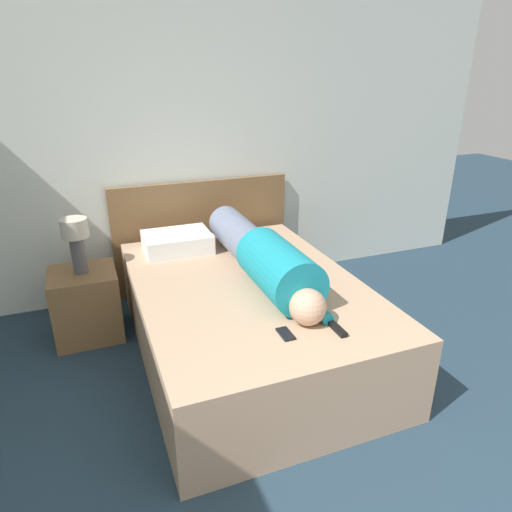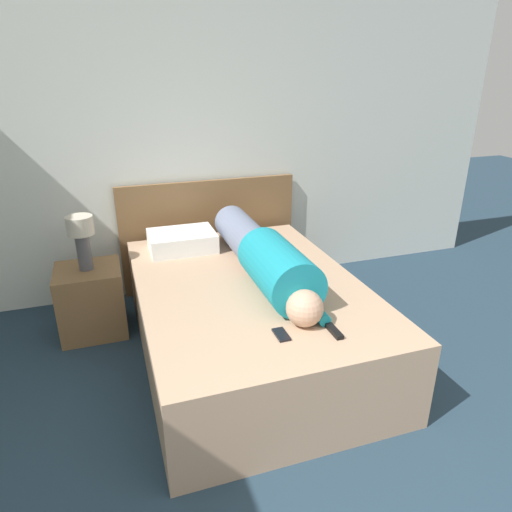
% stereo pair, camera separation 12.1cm
% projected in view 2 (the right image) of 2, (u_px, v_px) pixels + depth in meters
% --- Properties ---
extents(wall_back, '(5.82, 0.06, 2.60)m').
position_uv_depth(wall_back, '(192.00, 142.00, 3.80)').
color(wall_back, silver).
rests_on(wall_back, ground_plane).
extents(bed, '(1.44, 2.07, 0.54)m').
position_uv_depth(bed, '(249.00, 318.00, 3.15)').
color(bed, tan).
rests_on(bed, ground_plane).
extents(headboard, '(1.56, 0.04, 0.98)m').
position_uv_depth(headboard, '(210.00, 235.00, 4.08)').
color(headboard, brown).
rests_on(headboard, ground_plane).
extents(nightstand, '(0.47, 0.44, 0.52)m').
position_uv_depth(nightstand, '(92.00, 300.00, 3.41)').
color(nightstand, brown).
rests_on(nightstand, ground_plane).
extents(table_lamp, '(0.18, 0.18, 0.40)m').
position_uv_depth(table_lamp, '(81.00, 235.00, 3.21)').
color(table_lamp, '#4C4C51').
rests_on(table_lamp, nightstand).
extents(person_lying, '(0.34, 1.61, 0.34)m').
position_uv_depth(person_lying, '(265.00, 257.00, 3.06)').
color(person_lying, tan).
rests_on(person_lying, bed).
extents(pillow_near_headboard, '(0.51, 0.38, 0.15)m').
position_uv_depth(pillow_near_headboard, '(182.00, 241.00, 3.57)').
color(pillow_near_headboard, white).
rests_on(pillow_near_headboard, bed).
extents(tv_remote, '(0.04, 0.15, 0.02)m').
position_uv_depth(tv_remote, '(334.00, 331.00, 2.46)').
color(tv_remote, black).
rests_on(tv_remote, bed).
extents(cell_phone, '(0.06, 0.13, 0.01)m').
position_uv_depth(cell_phone, '(281.00, 335.00, 2.44)').
color(cell_phone, black).
rests_on(cell_phone, bed).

